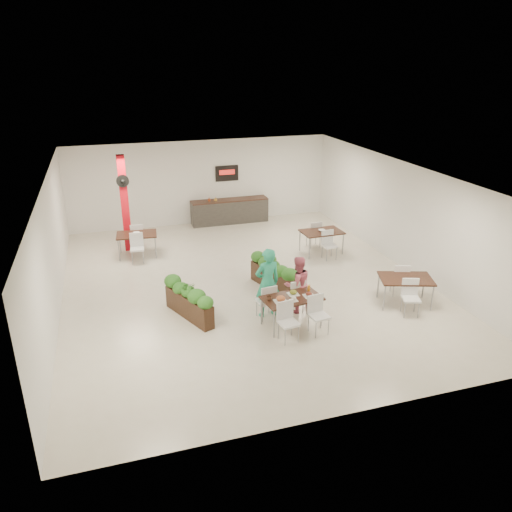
{
  "coord_description": "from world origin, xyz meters",
  "views": [
    {
      "loc": [
        -3.57,
        -12.56,
        6.07
      ],
      "look_at": [
        0.12,
        -0.68,
        1.1
      ],
      "focal_mm": 35.0,
      "sensor_mm": 36.0,
      "label": 1
    }
  ],
  "objects_px": {
    "red_column": "(125,203)",
    "service_counter": "(230,211)",
    "diner_man": "(267,283)",
    "diner_woman": "(297,284)",
    "side_table_a": "(137,237)",
    "side_table_c": "(406,282)",
    "planter_left": "(189,299)",
    "planter_right": "(273,272)",
    "main_table": "(292,302)",
    "side_table_b": "(322,234)"
  },
  "relations": [
    {
      "from": "diner_man",
      "to": "side_table_a",
      "type": "xyz_separation_m",
      "value": [
        -2.76,
        5.14,
        -0.26
      ]
    },
    {
      "from": "red_column",
      "to": "side_table_a",
      "type": "bearing_deg",
      "value": -68.52
    },
    {
      "from": "service_counter",
      "to": "diner_man",
      "type": "relative_size",
      "value": 1.67
    },
    {
      "from": "service_counter",
      "to": "main_table",
      "type": "relative_size",
      "value": 1.7
    },
    {
      "from": "service_counter",
      "to": "diner_man",
      "type": "bearing_deg",
      "value": -97.38
    },
    {
      "from": "main_table",
      "to": "planter_left",
      "type": "xyz_separation_m",
      "value": [
        -2.28,
        1.14,
        -0.13
      ]
    },
    {
      "from": "red_column",
      "to": "side_table_b",
      "type": "distance_m",
      "value": 6.55
    },
    {
      "from": "planter_right",
      "to": "side_table_a",
      "type": "xyz_separation_m",
      "value": [
        -3.4,
        3.7,
        0.15
      ]
    },
    {
      "from": "planter_right",
      "to": "side_table_b",
      "type": "distance_m",
      "value": 3.26
    },
    {
      "from": "planter_left",
      "to": "side_table_a",
      "type": "relative_size",
      "value": 1.06
    },
    {
      "from": "service_counter",
      "to": "side_table_a",
      "type": "relative_size",
      "value": 1.82
    },
    {
      "from": "diner_woman",
      "to": "side_table_b",
      "type": "xyz_separation_m",
      "value": [
        2.29,
        3.6,
        -0.11
      ]
    },
    {
      "from": "diner_woman",
      "to": "side_table_c",
      "type": "bearing_deg",
      "value": 163.05
    },
    {
      "from": "diner_man",
      "to": "red_column",
      "type": "bearing_deg",
      "value": -69.82
    },
    {
      "from": "service_counter",
      "to": "side_table_a",
      "type": "distance_m",
      "value": 4.51
    },
    {
      "from": "main_table",
      "to": "side_table_c",
      "type": "xyz_separation_m",
      "value": [
        3.24,
        0.18,
        0.0
      ]
    },
    {
      "from": "red_column",
      "to": "planter_right",
      "type": "bearing_deg",
      "value": -49.87
    },
    {
      "from": "red_column",
      "to": "service_counter",
      "type": "distance_m",
      "value": 4.56
    },
    {
      "from": "diner_man",
      "to": "diner_woman",
      "type": "distance_m",
      "value": 0.81
    },
    {
      "from": "diner_man",
      "to": "diner_woman",
      "type": "bearing_deg",
      "value": 172.66
    },
    {
      "from": "red_column",
      "to": "diner_woman",
      "type": "distance_m",
      "value": 6.98
    },
    {
      "from": "red_column",
      "to": "diner_woman",
      "type": "bearing_deg",
      "value": -56.6
    },
    {
      "from": "planter_left",
      "to": "planter_right",
      "type": "relative_size",
      "value": 0.98
    },
    {
      "from": "red_column",
      "to": "planter_right",
      "type": "height_order",
      "value": "red_column"
    },
    {
      "from": "red_column",
      "to": "side_table_c",
      "type": "relative_size",
      "value": 1.92
    },
    {
      "from": "diner_man",
      "to": "side_table_c",
      "type": "distance_m",
      "value": 3.67
    },
    {
      "from": "red_column",
      "to": "side_table_b",
      "type": "bearing_deg",
      "value": -19.64
    },
    {
      "from": "planter_right",
      "to": "service_counter",
      "type": "bearing_deg",
      "value": 86.83
    },
    {
      "from": "main_table",
      "to": "side_table_a",
      "type": "xyz_separation_m",
      "value": [
        -3.15,
        5.79,
        -0.0
      ]
    },
    {
      "from": "planter_left",
      "to": "planter_right",
      "type": "bearing_deg",
      "value": 20.72
    },
    {
      "from": "diner_woman",
      "to": "side_table_a",
      "type": "xyz_separation_m",
      "value": [
        -3.56,
        5.14,
        -0.11
      ]
    },
    {
      "from": "diner_woman",
      "to": "side_table_a",
      "type": "bearing_deg",
      "value": -62.64
    },
    {
      "from": "diner_woman",
      "to": "planter_right",
      "type": "height_order",
      "value": "diner_woman"
    },
    {
      "from": "planter_left",
      "to": "planter_right",
      "type": "distance_m",
      "value": 2.71
    },
    {
      "from": "main_table",
      "to": "side_table_c",
      "type": "height_order",
      "value": "same"
    },
    {
      "from": "main_table",
      "to": "side_table_b",
      "type": "xyz_separation_m",
      "value": [
        2.7,
        4.26,
        0.0
      ]
    },
    {
      "from": "diner_man",
      "to": "planter_right",
      "type": "height_order",
      "value": "diner_man"
    },
    {
      "from": "diner_man",
      "to": "planter_right",
      "type": "distance_m",
      "value": 1.63
    },
    {
      "from": "main_table",
      "to": "planter_left",
      "type": "bearing_deg",
      "value": 153.53
    },
    {
      "from": "red_column",
      "to": "planter_right",
      "type": "xyz_separation_m",
      "value": [
        3.66,
        -4.34,
        -1.15
      ]
    },
    {
      "from": "side_table_a",
      "to": "diner_woman",
      "type": "bearing_deg",
      "value": -49.97
    },
    {
      "from": "side_table_c",
      "to": "red_column",
      "type": "bearing_deg",
      "value": 155.23
    },
    {
      "from": "diner_man",
      "to": "side_table_b",
      "type": "height_order",
      "value": "diner_man"
    },
    {
      "from": "planter_right",
      "to": "side_table_c",
      "type": "distance_m",
      "value": 3.55
    },
    {
      "from": "planter_right",
      "to": "side_table_c",
      "type": "relative_size",
      "value": 1.06
    },
    {
      "from": "side_table_a",
      "to": "red_column",
      "type": "bearing_deg",
      "value": 116.81
    },
    {
      "from": "diner_man",
      "to": "side_table_c",
      "type": "xyz_separation_m",
      "value": [
        3.63,
        -0.48,
        -0.26
      ]
    },
    {
      "from": "red_column",
      "to": "service_counter",
      "type": "bearing_deg",
      "value": 25.0
    },
    {
      "from": "side_table_a",
      "to": "side_table_c",
      "type": "height_order",
      "value": "same"
    },
    {
      "from": "side_table_a",
      "to": "side_table_b",
      "type": "bearing_deg",
      "value": -9.4
    }
  ]
}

